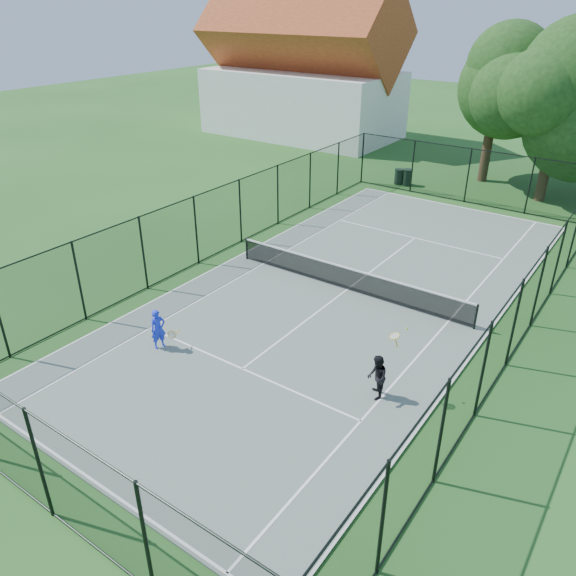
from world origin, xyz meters
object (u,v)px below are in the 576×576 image
Objects in this scene: trash_bin_left at (399,176)px; player_black at (377,377)px; tennis_net at (348,278)px; trash_bin_right at (408,177)px; player_blue at (158,329)px.

trash_bin_left is 21.00m from player_black.
tennis_net is 10.30× the size of trash_bin_right.
trash_bin_right is (0.53, 0.05, 0.03)m from trash_bin_left.
trash_bin_right is (-3.93, 14.05, -0.08)m from tennis_net.
tennis_net is 11.00× the size of trash_bin_left.
player_blue is at bearing -87.36° from trash_bin_right.
tennis_net is 14.59m from trash_bin_right.
player_blue reaches higher than trash_bin_left.
player_black reaches higher than trash_bin_right.
tennis_net is 7.44× the size of player_blue.
tennis_net is 14.70m from trash_bin_left.
tennis_net is at bearing -72.32° from trash_bin_left.
trash_bin_right reaches higher than trash_bin_left.
trash_bin_left is 0.94× the size of trash_bin_right.
player_black reaches higher than tennis_net.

